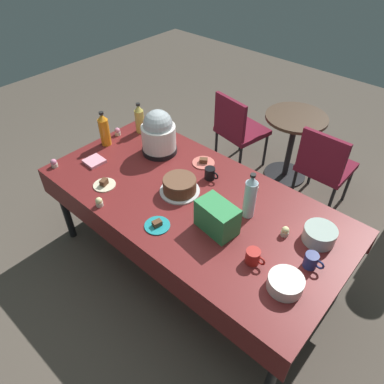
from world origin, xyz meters
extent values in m
plane|color=brown|center=(0.00, 0.00, 0.00)|extent=(9.00, 9.00, 0.00)
cube|color=maroon|center=(0.00, 0.00, 0.73)|extent=(2.20, 1.10, 0.04)
cylinder|color=black|center=(-1.02, -0.47, 0.35)|extent=(0.06, 0.06, 0.71)
cylinder|color=black|center=(1.02, -0.47, 0.35)|extent=(0.06, 0.06, 0.71)
cylinder|color=black|center=(-1.02, 0.47, 0.35)|extent=(0.06, 0.06, 0.71)
cylinder|color=black|center=(1.02, 0.47, 0.35)|extent=(0.06, 0.06, 0.71)
cube|color=maroon|center=(0.00, -0.55, 0.62)|extent=(2.20, 0.01, 0.18)
cube|color=maroon|center=(0.00, 0.55, 0.62)|extent=(2.20, 0.01, 0.18)
cylinder|color=silver|center=(-0.11, -0.01, 0.76)|extent=(0.29, 0.29, 0.01)
cylinder|color=brown|center=(-0.11, -0.01, 0.81)|extent=(0.24, 0.24, 0.09)
cylinder|color=brown|center=(-0.11, -0.01, 0.86)|extent=(0.23, 0.23, 0.01)
cylinder|color=black|center=(-0.57, 0.24, 0.77)|extent=(0.28, 0.28, 0.04)
cylinder|color=white|center=(-0.57, 0.24, 0.89)|extent=(0.27, 0.27, 0.20)
sphere|color=#B2BCC1|center=(-0.57, 0.24, 1.00)|extent=(0.23, 0.23, 0.23)
cylinder|color=#B2C6BC|center=(0.84, 0.22, 0.80)|extent=(0.20, 0.20, 0.10)
cylinder|color=silver|center=(0.86, -0.21, 0.79)|extent=(0.20, 0.20, 0.08)
cylinder|color=beige|center=(-0.56, -0.33, 0.75)|extent=(0.16, 0.16, 0.01)
cube|color=brown|center=(-0.56, -0.33, 0.78)|extent=(0.05, 0.07, 0.04)
cylinder|color=#E07266|center=(-0.20, 0.36, 0.75)|extent=(0.18, 0.18, 0.01)
cube|color=brown|center=(-0.20, 0.36, 0.78)|extent=(0.07, 0.07, 0.04)
cylinder|color=teal|center=(0.02, -0.35, 0.75)|extent=(0.17, 0.17, 0.01)
cube|color=brown|center=(0.02, -0.35, 0.77)|extent=(0.05, 0.07, 0.03)
cylinder|color=beige|center=(-1.03, 0.18, 0.77)|extent=(0.05, 0.05, 0.03)
sphere|color=pink|center=(-1.03, 0.18, 0.79)|extent=(0.05, 0.05, 0.05)
cylinder|color=beige|center=(0.66, 0.12, 0.77)|extent=(0.05, 0.05, 0.03)
sphere|color=beige|center=(0.66, 0.12, 0.79)|extent=(0.05, 0.05, 0.05)
cylinder|color=beige|center=(-1.03, -0.44, 0.77)|extent=(0.05, 0.05, 0.03)
sphere|color=pink|center=(-1.03, -0.44, 0.79)|extent=(0.05, 0.05, 0.05)
cylinder|color=beige|center=(0.28, 0.36, 0.77)|extent=(0.05, 0.05, 0.03)
sphere|color=brown|center=(0.28, 0.36, 0.79)|extent=(0.05, 0.05, 0.05)
cylinder|color=beige|center=(-0.41, -0.48, 0.77)|extent=(0.05, 0.05, 0.03)
sphere|color=beige|center=(-0.41, -0.48, 0.79)|extent=(0.05, 0.05, 0.05)
cylinder|color=orange|center=(-0.99, 0.03, 0.87)|extent=(0.08, 0.08, 0.23)
cone|color=orange|center=(-0.99, 0.03, 1.01)|extent=(0.08, 0.08, 0.05)
cylinder|color=black|center=(-0.99, 0.03, 1.04)|extent=(0.04, 0.04, 0.02)
cylinder|color=silver|center=(0.39, 0.12, 0.89)|extent=(0.08, 0.08, 0.27)
cone|color=silver|center=(0.39, 0.12, 1.05)|extent=(0.07, 0.07, 0.05)
cylinder|color=black|center=(0.39, 0.12, 1.08)|extent=(0.04, 0.04, 0.02)
cylinder|color=gold|center=(-0.92, 0.35, 0.85)|extent=(0.08, 0.08, 0.20)
cone|color=gold|center=(-0.92, 0.35, 0.98)|extent=(0.07, 0.07, 0.05)
cylinder|color=black|center=(-0.92, 0.35, 1.01)|extent=(0.04, 0.04, 0.02)
cylinder|color=navy|center=(0.89, 0.01, 0.80)|extent=(0.08, 0.08, 0.09)
torus|color=navy|center=(0.95, 0.01, 0.80)|extent=(0.06, 0.01, 0.06)
cylinder|color=black|center=(-0.04, 0.25, 0.80)|extent=(0.08, 0.08, 0.09)
torus|color=black|center=(0.01, 0.25, 0.80)|extent=(0.06, 0.01, 0.06)
cylinder|color=#B2231E|center=(0.63, -0.18, 0.79)|extent=(0.09, 0.09, 0.09)
torus|color=#B2231E|center=(0.69, -0.18, 0.80)|extent=(0.06, 0.01, 0.06)
cube|color=#338C4C|center=(0.31, -0.12, 0.85)|extent=(0.28, 0.19, 0.20)
cube|color=pink|center=(-0.85, -0.20, 0.76)|extent=(0.15, 0.15, 0.02)
cube|color=maroon|center=(-0.55, 1.42, 0.42)|extent=(0.51, 0.51, 0.05)
cube|color=maroon|center=(-0.59, 1.22, 0.65)|extent=(0.42, 0.12, 0.40)
cylinder|color=black|center=(-0.33, 1.57, 0.20)|extent=(0.04, 0.04, 0.40)
cylinder|color=black|center=(-0.70, 1.64, 0.20)|extent=(0.04, 0.04, 0.40)
cylinder|color=black|center=(-0.40, 1.20, 0.20)|extent=(0.04, 0.04, 0.40)
cylinder|color=black|center=(-0.77, 1.27, 0.20)|extent=(0.04, 0.04, 0.40)
cube|color=maroon|center=(0.40, 1.42, 0.42)|extent=(0.44, 0.44, 0.05)
cube|color=maroon|center=(0.40, 1.22, 0.65)|extent=(0.42, 0.04, 0.40)
cylinder|color=black|center=(0.59, 1.61, 0.20)|extent=(0.03, 0.03, 0.40)
cylinder|color=black|center=(0.21, 1.61, 0.20)|extent=(0.03, 0.03, 0.40)
cylinder|color=black|center=(0.59, 1.23, 0.20)|extent=(0.03, 0.03, 0.40)
cylinder|color=black|center=(0.21, 1.23, 0.20)|extent=(0.03, 0.03, 0.40)
cylinder|color=#473323|center=(-0.05, 1.57, 0.70)|extent=(0.60, 0.60, 0.03)
cylinder|color=black|center=(-0.05, 1.57, 0.35)|extent=(0.06, 0.06, 0.67)
cylinder|color=black|center=(-0.05, 1.57, 0.01)|extent=(0.44, 0.44, 0.02)
camera|label=1|loc=(1.24, -1.39, 2.42)|focal=33.53mm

